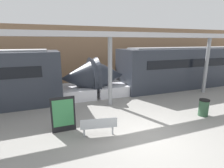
% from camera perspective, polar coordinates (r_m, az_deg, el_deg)
% --- Properties ---
extents(ground_plane, '(60.00, 60.00, 0.00)m').
position_cam_1_polar(ground_plane, '(7.27, 11.54, -16.76)').
color(ground_plane, gray).
extents(station_wall, '(56.00, 0.20, 5.00)m').
position_cam_1_polar(station_wall, '(16.40, -8.56, 9.53)').
color(station_wall, '#937051').
rests_on(station_wall, ground_plane).
extents(train_left, '(17.09, 2.93, 3.20)m').
position_cam_1_polar(train_left, '(16.24, 23.97, 4.98)').
color(train_left, '#2D333D').
rests_on(train_left, ground_plane).
extents(bench_near, '(1.47, 0.68, 0.81)m').
position_cam_1_polar(bench_near, '(6.99, -4.38, -13.21)').
color(bench_near, '#ADB2B7').
rests_on(bench_near, ground_plane).
extents(trash_bin, '(0.49, 0.49, 0.85)m').
position_cam_1_polar(trash_bin, '(9.97, 27.74, -6.82)').
color(trash_bin, '#2D5138').
rests_on(trash_bin, ground_plane).
extents(poster_board, '(0.97, 0.07, 1.50)m').
position_cam_1_polar(poster_board, '(7.50, -15.61, -9.53)').
color(poster_board, black).
rests_on(poster_board, ground_plane).
extents(support_column_near, '(0.24, 0.24, 3.89)m').
position_cam_1_polar(support_column_near, '(9.98, -0.61, 3.85)').
color(support_column_near, gray).
rests_on(support_column_near, ground_plane).
extents(support_column_far, '(0.24, 0.24, 3.89)m').
position_cam_1_polar(support_column_far, '(14.24, 28.41, 5.18)').
color(support_column_far, gray).
rests_on(support_column_far, ground_plane).
extents(canopy_beam, '(28.00, 0.60, 0.28)m').
position_cam_1_polar(canopy_beam, '(9.84, -0.64, 15.90)').
color(canopy_beam, '#B7B7BC').
rests_on(canopy_beam, support_column_near).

